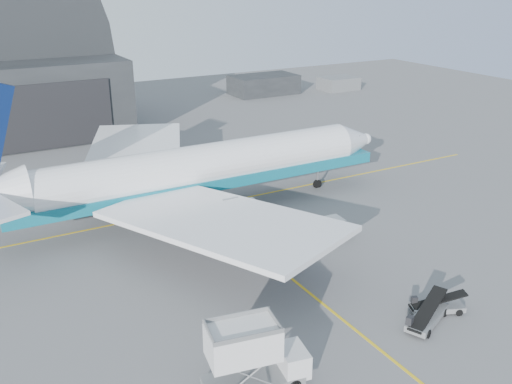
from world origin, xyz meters
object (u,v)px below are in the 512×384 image
catering_truck (252,357)px  belt_loader_b (436,306)px  airliner (188,172)px  belt_loader_a (426,317)px  pushback_tug (330,230)px

catering_truck → belt_loader_b: bearing=11.9°
airliner → belt_loader_b: airliner is taller
airliner → belt_loader_a: airliner is taller
airliner → catering_truck: 28.57m
catering_truck → pushback_tug: 23.34m
catering_truck → pushback_tug: size_ratio=1.63×
airliner → belt_loader_b: bearing=-71.7°
belt_loader_a → belt_loader_b: size_ratio=1.15×
airliner → pushback_tug: bearing=-50.4°
airliner → pushback_tug: 16.05m
catering_truck → belt_loader_a: (14.60, -0.17, -1.70)m
catering_truck → airliner: bearing=84.7°
pushback_tug → airliner: bearing=133.1°
pushback_tug → belt_loader_b: (-0.98, -14.94, -0.21)m
catering_truck → belt_loader_a: bearing=9.2°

